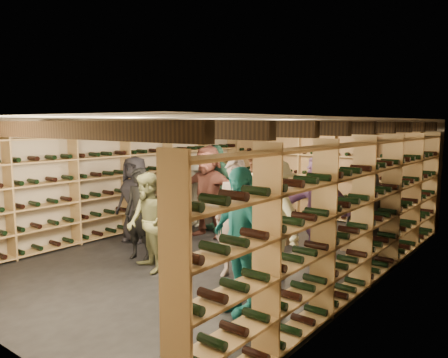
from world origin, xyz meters
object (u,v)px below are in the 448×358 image
at_px(person_0, 135,199).
at_px(person_4, 241,240).
at_px(person_3, 273,219).
at_px(person_1, 140,214).
at_px(person_12, 367,216).
at_px(person_7, 236,218).
at_px(crate_loose, 356,246).
at_px(person_8, 261,205).
at_px(person_2, 148,223).
at_px(person_11, 320,209).
at_px(person_5, 208,191).
at_px(crate_stack_right, 274,225).
at_px(crate_stack_left, 280,229).
at_px(person_6, 172,216).
at_px(person_10, 217,188).
at_px(person_9, 195,193).

height_order(person_0, person_4, person_4).
relative_size(person_0, person_3, 0.93).
relative_size(person_1, person_12, 1.05).
height_order(person_3, person_7, same).
bearing_deg(crate_loose, person_4, -92.45).
height_order(crate_loose, person_3, person_3).
bearing_deg(person_4, person_8, 135.14).
xyz_separation_m(person_2, person_4, (2.00, -0.30, 0.12)).
bearing_deg(person_11, person_7, -99.78).
xyz_separation_m(person_4, person_5, (-2.68, 2.54, 0.04)).
bearing_deg(person_2, person_4, 13.65).
height_order(crate_stack_right, person_0, person_0).
bearing_deg(crate_loose, person_8, -128.48).
bearing_deg(crate_stack_right, person_2, -98.85).
height_order(crate_stack_left, person_6, person_6).
bearing_deg(person_8, person_12, 23.69).
distance_m(person_3, person_10, 3.14).
xyz_separation_m(person_2, person_11, (1.90, 2.09, 0.13)).
xyz_separation_m(person_5, person_6, (0.49, -1.52, -0.20)).
bearing_deg(person_7, person_6, 162.59).
distance_m(crate_loose, person_5, 3.08).
height_order(crate_loose, person_10, person_10).
relative_size(person_4, person_6, 1.23).
bearing_deg(person_9, person_8, -16.11).
relative_size(crate_stack_right, person_6, 0.34).
distance_m(person_3, person_9, 3.68).
bearing_deg(person_10, person_1, -73.94).
bearing_deg(person_12, person_10, 168.83).
xyz_separation_m(person_3, person_5, (-2.37, 1.31, 0.04)).
xyz_separation_m(person_0, person_1, (0.96, -0.72, -0.05)).
distance_m(person_9, person_11, 3.47).
relative_size(person_4, person_7, 1.00).
xyz_separation_m(crate_stack_right, person_6, (-0.66, -2.27, 0.49)).
bearing_deg(person_11, crate_stack_left, 165.06).
xyz_separation_m(crate_loose, person_3, (-0.46, -2.19, 0.82)).
height_order(crate_stack_left, crate_stack_right, same).
bearing_deg(person_5, crate_loose, 10.34).
bearing_deg(person_4, crate_stack_right, 133.00).
bearing_deg(person_8, crate_stack_left, 90.41).
distance_m(crate_stack_right, person_5, 1.53).
relative_size(person_1, person_6, 1.07).
bearing_deg(person_1, person_8, 24.20).
xyz_separation_m(person_2, person_8, (0.99, 1.68, 0.15)).
distance_m(crate_stack_right, person_10, 1.51).
xyz_separation_m(crate_stack_right, person_1, (-1.06, -2.65, 0.53)).
distance_m(crate_stack_right, person_2, 3.08).
bearing_deg(person_6, person_0, 158.89).
distance_m(person_4, person_7, 1.22).
height_order(person_5, person_12, person_5).
bearing_deg(person_6, person_2, -82.50).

